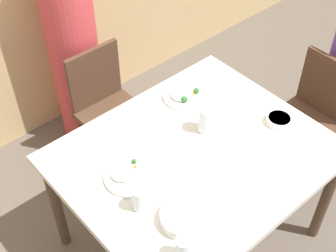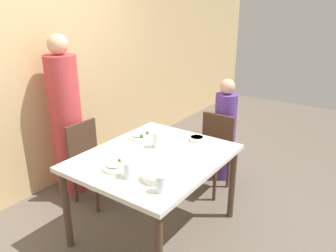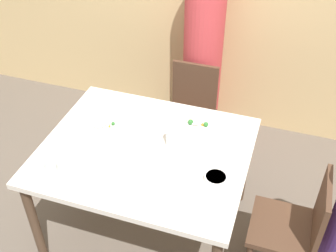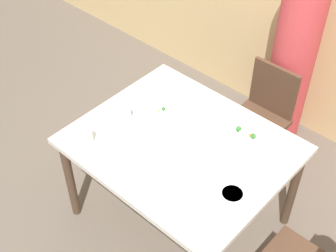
{
  "view_description": "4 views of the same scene",
  "coord_description": "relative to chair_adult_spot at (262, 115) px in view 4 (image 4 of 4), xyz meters",
  "views": [
    {
      "loc": [
        -1.15,
        -1.11,
        2.51
      ],
      "look_at": [
        -0.14,
        0.05,
        1.01
      ],
      "focal_mm": 50.0,
      "sensor_mm": 36.0,
      "label": 1
    },
    {
      "loc": [
        -2.01,
        -1.55,
        1.98
      ],
      "look_at": [
        0.11,
        -0.07,
        1.01
      ],
      "focal_mm": 35.0,
      "sensor_mm": 36.0,
      "label": 2
    },
    {
      "loc": [
        0.77,
        -1.85,
        2.54
      ],
      "look_at": [
        0.14,
        0.05,
        0.95
      ],
      "focal_mm": 45.0,
      "sensor_mm": 36.0,
      "label": 3
    },
    {
      "loc": [
        1.32,
        -1.58,
        2.85
      ],
      "look_at": [
        -0.08,
        -0.03,
        0.88
      ],
      "focal_mm": 50.0,
      "sensor_mm": 36.0,
      "label": 4
    }
  ],
  "objects": [
    {
      "name": "ground_plane",
      "position": [
        -0.06,
        -0.88,
        -0.46
      ],
      "size": [
        10.0,
        10.0,
        0.0
      ],
      "primitive_type": "plane",
      "color": "#60564C"
    },
    {
      "name": "spoon_steel",
      "position": [
        -0.14,
        -0.7,
        0.31
      ],
      "size": [
        0.17,
        0.08,
        0.01
      ],
      "color": "silver",
      "rests_on": "dining_table"
    },
    {
      "name": "plate_rice_adult",
      "position": [
        0.2,
        -0.53,
        0.32
      ],
      "size": [
        0.27,
        0.27,
        0.06
      ],
      "color": "white",
      "rests_on": "dining_table"
    },
    {
      "name": "glass_water_short",
      "position": [
        -0.48,
        -0.96,
        0.37
      ],
      "size": [
        0.07,
        0.07,
        0.12
      ],
      "color": "silver",
      "rests_on": "dining_table"
    },
    {
      "name": "person_adult",
      "position": [
        -0.0,
        0.34,
        0.34
      ],
      "size": [
        0.33,
        0.33,
        1.72
      ],
      "color": "#C63D42",
      "rests_on": "ground_plane"
    },
    {
      "name": "bowl_rice_small",
      "position": [
        0.43,
        -1.01,
        0.33
      ],
      "size": [
        0.13,
        0.13,
        0.04
      ],
      "color": "white",
      "rests_on": "dining_table"
    },
    {
      "name": "glass_water_tall",
      "position": [
        -0.49,
        -1.27,
        0.37
      ],
      "size": [
        0.07,
        0.07,
        0.12
      ],
      "color": "silver",
      "rests_on": "dining_table"
    },
    {
      "name": "plate_rice_child",
      "position": [
        -0.4,
        -0.78,
        0.32
      ],
      "size": [
        0.26,
        0.26,
        0.05
      ],
      "color": "white",
      "rests_on": "dining_table"
    },
    {
      "name": "dining_table",
      "position": [
        -0.06,
        -0.88,
        0.23
      ],
      "size": [
        1.31,
        1.08,
        0.77
      ],
      "color": "silver",
      "rests_on": "ground_plane"
    },
    {
      "name": "chair_adult_spot",
      "position": [
        0.0,
        0.0,
        0.0
      ],
      "size": [
        0.4,
        0.4,
        0.84
      ],
      "color": "#4C3323",
      "rests_on": "ground_plane"
    },
    {
      "name": "fork_steel",
      "position": [
        0.31,
        -0.77,
        0.31
      ],
      "size": [
        0.18,
        0.03,
        0.01
      ],
      "color": "silver",
      "rests_on": "dining_table"
    },
    {
      "name": "glass_water_center",
      "position": [
        0.1,
        -0.79,
        0.38
      ],
      "size": [
        0.08,
        0.08,
        0.15
      ],
      "color": "silver",
      "rests_on": "dining_table"
    },
    {
      "name": "bowl_curry",
      "position": [
        -0.37,
        -1.14,
        0.34
      ],
      "size": [
        0.22,
        0.22,
        0.05
      ],
      "color": "white",
      "rests_on": "dining_table"
    }
  ]
}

